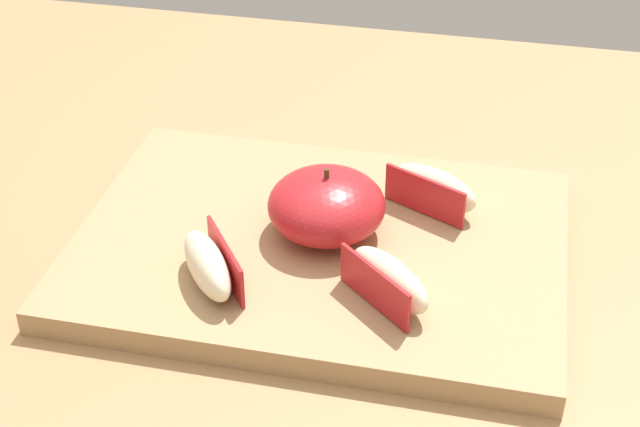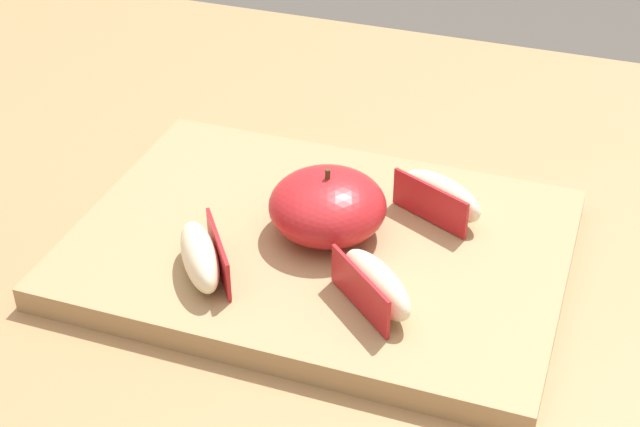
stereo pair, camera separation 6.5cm
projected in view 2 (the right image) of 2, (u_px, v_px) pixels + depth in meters
name	position (u px, v px, depth m)	size (l,w,h in m)	color
dining_table	(294.00, 376.00, 0.72)	(1.36, 0.85, 0.76)	#9E754C
cutting_board	(320.00, 247.00, 0.67)	(0.34, 0.24, 0.02)	#A37F56
apple_half_skin_up	(328.00, 206.00, 0.66)	(0.08, 0.08, 0.05)	#B21E23
apple_wedge_near_knife	(201.00, 256.00, 0.62)	(0.06, 0.07, 0.03)	beige
apple_wedge_left	(440.00, 197.00, 0.68)	(0.07, 0.05, 0.03)	beige
apple_wedge_back	(375.00, 285.00, 0.60)	(0.07, 0.06, 0.03)	beige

